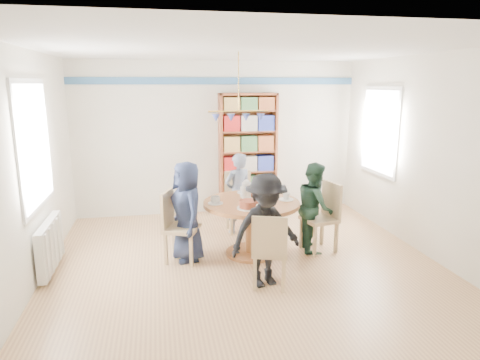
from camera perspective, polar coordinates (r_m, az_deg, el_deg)
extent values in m
plane|color=tan|center=(5.64, 0.80, -11.35)|extent=(5.00, 5.00, 0.00)
plane|color=white|center=(5.17, 0.89, 17.14)|extent=(5.00, 5.00, 0.00)
plane|color=white|center=(7.68, -3.03, 5.57)|extent=(5.00, 0.00, 5.00)
plane|color=white|center=(2.92, 11.11, -6.55)|extent=(5.00, 0.00, 5.00)
plane|color=white|center=(5.33, -26.50, 1.08)|extent=(0.00, 5.00, 5.00)
plane|color=white|center=(6.25, 23.92, 2.86)|extent=(0.00, 5.00, 5.00)
cube|color=#325D89|center=(7.60, -3.10, 13.06)|extent=(5.00, 0.02, 0.12)
cube|color=white|center=(5.57, -25.82, 4.22)|extent=(0.03, 1.32, 1.52)
cube|color=white|center=(5.57, -25.62, 4.23)|extent=(0.01, 1.20, 1.40)
cube|color=white|center=(7.31, 18.17, 6.18)|extent=(0.03, 1.12, 1.42)
cube|color=white|center=(7.30, 18.03, 6.18)|extent=(0.01, 1.00, 1.30)
cylinder|color=gold|center=(5.64, -0.20, 12.96)|extent=(0.01, 0.01, 0.75)
cylinder|color=gold|center=(5.65, -0.20, 9.15)|extent=(0.80, 0.02, 0.02)
cone|color=#3D4FAD|center=(5.61, -3.24, 8.29)|extent=(0.11, 0.11, 0.10)
cone|color=#3D4FAD|center=(5.64, -1.20, 8.33)|extent=(0.11, 0.11, 0.10)
cone|color=#3D4FAD|center=(5.68, 0.80, 8.36)|extent=(0.11, 0.11, 0.10)
cone|color=#3D4FAD|center=(5.72, 2.79, 8.38)|extent=(0.11, 0.11, 0.10)
cube|color=silver|center=(5.84, -24.01, -7.93)|extent=(0.10, 1.00, 0.60)
cube|color=silver|center=(5.47, -24.30, -9.37)|extent=(0.02, 0.06, 0.56)
cube|color=silver|center=(5.65, -23.85, -8.63)|extent=(0.02, 0.06, 0.56)
cube|color=silver|center=(5.83, -23.43, -7.93)|extent=(0.02, 0.06, 0.56)
cube|color=silver|center=(6.02, -23.04, -7.27)|extent=(0.02, 0.06, 0.56)
cube|color=silver|center=(6.20, -22.67, -6.65)|extent=(0.02, 0.06, 0.56)
cylinder|color=#945630|center=(5.77, 1.53, -3.13)|extent=(1.30, 1.30, 0.05)
cylinder|color=#945630|center=(5.89, 1.51, -6.65)|extent=(0.16, 0.16, 0.70)
cylinder|color=#945630|center=(6.00, 1.49, -9.62)|extent=(0.70, 0.70, 0.04)
cube|color=tan|center=(5.69, -7.76, -6.42)|extent=(0.54, 0.54, 0.05)
cube|color=tan|center=(5.67, -9.66, -3.90)|extent=(0.19, 0.40, 0.50)
cube|color=tan|center=(5.57, -6.54, -9.38)|extent=(0.05, 0.05, 0.43)
cube|color=tan|center=(5.87, -5.59, -8.16)|extent=(0.05, 0.05, 0.43)
cube|color=tan|center=(5.67, -9.86, -9.07)|extent=(0.05, 0.05, 0.43)
cube|color=tan|center=(5.97, -8.76, -7.91)|extent=(0.05, 0.05, 0.43)
cube|color=tan|center=(6.07, 10.51, -5.17)|extent=(0.51, 0.51, 0.05)
cube|color=tan|center=(6.11, 12.11, -2.65)|extent=(0.13, 0.43, 0.51)
cube|color=tan|center=(6.20, 8.19, -7.05)|extent=(0.05, 0.05, 0.44)
cube|color=tan|center=(5.93, 9.94, -8.06)|extent=(0.05, 0.05, 0.44)
cube|color=tan|center=(6.38, 10.86, -6.58)|extent=(0.05, 0.05, 0.44)
cube|color=tan|center=(6.11, 12.68, -7.52)|extent=(0.05, 0.05, 0.44)
cube|color=tan|center=(6.74, 0.01, -3.24)|extent=(0.42, 0.42, 0.05)
cube|color=tan|center=(6.86, -0.31, -0.81)|extent=(0.42, 0.04, 0.50)
cube|color=tan|center=(6.62, -1.13, -5.67)|extent=(0.04, 0.04, 0.43)
cube|color=tan|center=(6.68, 1.74, -5.48)|extent=(0.04, 0.04, 0.43)
cube|color=tan|center=(6.94, -1.66, -4.80)|extent=(0.04, 0.04, 0.43)
cube|color=tan|center=(7.00, 1.09, -4.63)|extent=(0.04, 0.04, 0.43)
cube|color=tan|center=(4.99, 4.06, -9.44)|extent=(0.50, 0.50, 0.05)
cube|color=tan|center=(4.74, 3.95, -7.62)|extent=(0.38, 0.17, 0.47)
cube|color=tan|center=(5.21, 5.94, -11.10)|extent=(0.05, 0.05, 0.40)
cube|color=tan|center=(5.23, 2.38, -10.95)|extent=(0.05, 0.05, 0.40)
cube|color=tan|center=(4.92, 5.78, -12.59)|extent=(0.05, 0.05, 0.40)
cube|color=tan|center=(4.94, 2.00, -12.42)|extent=(0.05, 0.05, 0.40)
imported|color=#1B233D|center=(5.67, -7.05, -4.16)|extent=(0.58, 0.74, 1.33)
imported|color=#1A3426|center=(6.06, 9.93, -3.53)|extent=(0.57, 0.68, 1.25)
imported|color=gray|center=(6.66, -0.28, -1.80)|extent=(0.54, 0.45, 1.27)
imported|color=black|center=(4.92, 3.43, -6.75)|extent=(0.95, 0.68, 1.32)
cube|color=brown|center=(7.56, -2.59, 3.35)|extent=(0.04, 0.31, 2.15)
cube|color=brown|center=(7.77, 4.60, 3.57)|extent=(0.04, 0.31, 2.15)
cube|color=brown|center=(7.55, 1.08, 11.38)|extent=(1.02, 0.31, 0.04)
cube|color=brown|center=(7.88, 1.02, -4.03)|extent=(1.02, 0.31, 0.06)
cube|color=brown|center=(7.79, 0.83, 3.64)|extent=(1.02, 0.02, 2.15)
cube|color=brown|center=(7.78, 1.03, -1.36)|extent=(0.96, 0.29, 0.03)
cube|color=brown|center=(7.71, 1.04, 1.22)|extent=(0.96, 0.29, 0.03)
cube|color=brown|center=(7.64, 1.05, 3.85)|extent=(0.96, 0.29, 0.03)
cube|color=brown|center=(7.60, 1.06, 6.52)|extent=(0.96, 0.29, 0.03)
cube|color=brown|center=(7.57, 1.08, 9.21)|extent=(0.96, 0.29, 0.03)
cube|color=maroon|center=(7.76, -1.16, -3.04)|extent=(0.28, 0.22, 0.27)
cube|color=beige|center=(7.82, 1.06, -2.92)|extent=(0.28, 0.22, 0.27)
cube|color=navy|center=(7.89, 3.24, -2.80)|extent=(0.28, 0.22, 0.27)
cube|color=tan|center=(7.67, -1.17, -0.45)|extent=(0.28, 0.22, 0.27)
cube|color=#3E6739|center=(7.73, 1.07, -0.35)|extent=(0.28, 0.22, 0.27)
cube|color=#9B4F2A|center=(7.80, 3.27, -0.25)|extent=(0.28, 0.22, 0.27)
cube|color=maroon|center=(7.60, -1.18, 2.18)|extent=(0.28, 0.22, 0.27)
cube|color=beige|center=(7.66, 1.08, 2.26)|extent=(0.28, 0.22, 0.27)
cube|color=navy|center=(7.73, 3.30, 2.33)|extent=(0.28, 0.22, 0.27)
cube|color=tan|center=(7.54, -1.20, 4.85)|extent=(0.28, 0.22, 0.27)
cube|color=#3E6739|center=(7.60, 1.09, 4.91)|extent=(0.28, 0.22, 0.27)
cube|color=#9B4F2A|center=(7.67, 3.34, 4.96)|extent=(0.28, 0.22, 0.27)
cube|color=maroon|center=(7.50, -1.21, 7.56)|extent=(0.28, 0.22, 0.27)
cube|color=beige|center=(7.56, 1.10, 7.60)|extent=(0.28, 0.22, 0.27)
cube|color=navy|center=(7.63, 3.37, 7.63)|extent=(0.28, 0.22, 0.27)
cube|color=tan|center=(7.48, -1.22, 10.12)|extent=(0.28, 0.22, 0.22)
cube|color=#3E6739|center=(7.54, 1.11, 10.14)|extent=(0.28, 0.22, 0.22)
cube|color=#9B4F2A|center=(7.61, 3.41, 10.15)|extent=(0.28, 0.22, 0.22)
cylinder|color=white|center=(5.80, 0.87, -1.55)|extent=(0.12, 0.12, 0.24)
sphere|color=white|center=(5.77, 0.88, -0.37)|extent=(0.09, 0.09, 0.09)
cylinder|color=silver|center=(5.87, 2.44, -1.18)|extent=(0.07, 0.07, 0.28)
cylinder|color=#3D4FAD|center=(5.84, 2.46, 0.28)|extent=(0.03, 0.03, 0.03)
cylinder|color=white|center=(6.04, 1.41, -2.10)|extent=(0.31, 0.31, 0.01)
cylinder|color=brown|center=(6.03, 1.42, -1.63)|extent=(0.24, 0.24, 0.09)
cylinder|color=white|center=(5.46, 1.19, -3.73)|extent=(0.31, 0.31, 0.01)
cylinder|color=brown|center=(5.44, 1.19, -3.21)|extent=(0.24, 0.24, 0.09)
cylinder|color=white|center=(5.68, -3.29, -3.10)|extent=(0.20, 0.20, 0.01)
imported|color=white|center=(5.67, -3.30, -2.67)|extent=(0.13, 0.13, 0.10)
cylinder|color=white|center=(5.89, 6.18, -2.59)|extent=(0.20, 0.20, 0.01)
imported|color=white|center=(5.88, 6.19, -2.19)|extent=(0.10, 0.10, 0.09)
cylinder|color=white|center=(6.23, 0.55, -1.67)|extent=(0.20, 0.20, 0.01)
imported|color=white|center=(6.22, 0.55, -1.27)|extent=(0.13, 0.13, 0.10)
cylinder|color=white|center=(5.31, 2.68, -4.23)|extent=(0.20, 0.20, 0.01)
imported|color=white|center=(5.30, 2.69, -3.79)|extent=(0.10, 0.10, 0.09)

